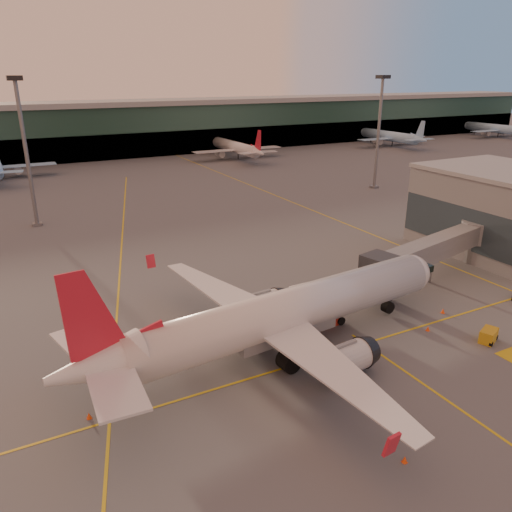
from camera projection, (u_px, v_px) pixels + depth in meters
name	position (u px, v px, depth m)	size (l,w,h in m)	color
ground	(357.00, 382.00, 44.46)	(600.00, 600.00, 0.00)	#4C4F54
taxi_markings	(139.00, 249.00, 78.11)	(100.12, 173.00, 0.01)	gold
terminal	(76.00, 131.00, 158.98)	(400.00, 20.00, 17.60)	#19382D
gate_building	(504.00, 211.00, 75.66)	(18.40, 22.40, 12.60)	slate
mast_west_near	(25.00, 142.00, 85.23)	(2.40, 2.40, 25.60)	slate
mast_east_near	(379.00, 124.00, 115.00)	(2.40, 2.40, 25.60)	slate
distant_aircraft_row	(131.00, 167.00, 147.05)	(350.00, 34.00, 13.00)	#94C8F7
main_airplane	(280.00, 316.00, 47.59)	(42.22, 38.12, 12.74)	silver
jet_bridge	(438.00, 249.00, 65.27)	(26.01, 8.51, 6.17)	slate
catering_truck	(319.00, 302.00, 53.73)	(6.16, 2.89, 4.73)	#AB2418
gpu_cart	(489.00, 336.00, 51.02)	(2.62, 2.13, 1.33)	#C19418
cone_nose	(443.00, 311.00, 57.19)	(0.44, 0.44, 0.56)	#FF490D
cone_tail	(89.00, 416.00, 39.69)	(0.43, 0.43, 0.54)	#FF490D
cone_wing_right	(405.00, 459.00, 35.21)	(0.41, 0.41, 0.52)	#FF490D
cone_fwd	(428.00, 329.00, 53.27)	(0.41, 0.41, 0.53)	#FF490D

